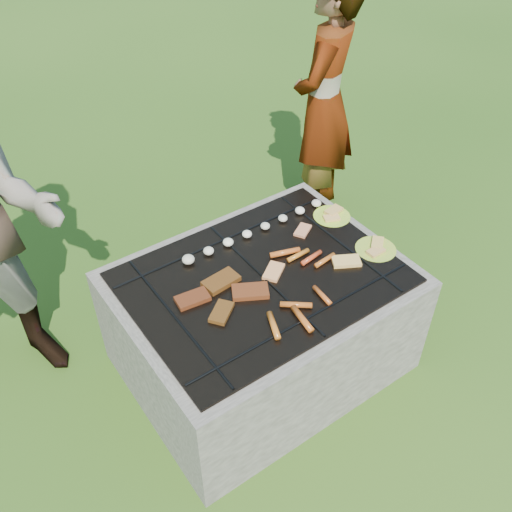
{
  "coord_description": "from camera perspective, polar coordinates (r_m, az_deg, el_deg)",
  "views": [
    {
      "loc": [
        -1.12,
        -1.53,
        2.4
      ],
      "look_at": [
        0.0,
        0.05,
        0.7
      ],
      "focal_mm": 40.0,
      "sensor_mm": 36.0,
      "label": 1
    }
  ],
  "objects": [
    {
      "name": "sausages",
      "position": [
        2.55,
        4.33,
        -2.94
      ],
      "size": [
        0.54,
        0.49,
        0.03
      ],
      "color": "orange",
      "rests_on": "fire_pit"
    },
    {
      "name": "bread_on_grate",
      "position": [
        2.7,
        5.61,
        -0.19
      ],
      "size": [
        0.47,
        0.42,
        0.02
      ],
      "color": "#DDC771",
      "rests_on": "fire_pit"
    },
    {
      "name": "cook",
      "position": [
        3.65,
        6.82,
        14.86
      ],
      "size": [
        0.69,
        0.62,
        1.59
      ],
      "primitive_type": "imported",
      "rotation": [
        0.0,
        0.0,
        3.69
      ],
      "color": "gray",
      "rests_on": "ground"
    },
    {
      "name": "plate_far",
      "position": [
        2.98,
        7.61,
        3.98
      ],
      "size": [
        0.25,
        0.25,
        0.03
      ],
      "color": "#DEEE38",
      "rests_on": "fire_pit"
    },
    {
      "name": "plate_near",
      "position": [
        2.81,
        11.89,
        0.68
      ],
      "size": [
        0.26,
        0.26,
        0.03
      ],
      "color": "gold",
      "rests_on": "fire_pit"
    },
    {
      "name": "fire_pit",
      "position": [
        2.84,
        0.59,
        -6.9
      ],
      "size": [
        1.3,
        1.0,
        0.62
      ],
      "color": "gray",
      "rests_on": "ground"
    },
    {
      "name": "lawn",
      "position": [
        3.06,
        0.55,
        -10.43
      ],
      "size": [
        60.0,
        60.0,
        0.0
      ],
      "primitive_type": "plane",
      "color": "#1E4511",
      "rests_on": "ground"
    },
    {
      "name": "pork_slabs",
      "position": [
        2.52,
        -3.25,
        -3.7
      ],
      "size": [
        0.4,
        0.28,
        0.02
      ],
      "color": "brown",
      "rests_on": "fire_pit"
    },
    {
      "name": "mushrooms",
      "position": [
        2.82,
        -0.52,
        2.4
      ],
      "size": [
        0.83,
        0.06,
        0.04
      ],
      "color": "beige",
      "rests_on": "fire_pit"
    }
  ]
}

